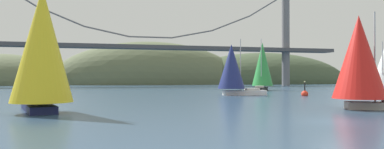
% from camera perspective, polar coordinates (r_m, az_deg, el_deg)
% --- Properties ---
extents(ground_plane, '(360.00, 360.00, 0.00)m').
position_cam_1_polar(ground_plane, '(25.40, 22.00, -7.13)').
color(ground_plane, '#2D4760').
extents(headland_center, '(85.35, 44.00, 37.48)m').
position_cam_1_polar(headland_center, '(156.69, -6.76, -1.56)').
color(headland_center, '#5B6647').
rests_on(headland_center, ground_plane).
extents(headland_left, '(56.81, 44.00, 24.82)m').
position_cam_1_polar(headland_left, '(160.54, -28.53, -1.48)').
color(headland_left, '#5B6647').
rests_on(headland_left, ground_plane).
extents(headland_right, '(85.62, 44.00, 29.55)m').
position_cam_1_polar(headland_right, '(172.51, 11.68, -1.45)').
color(headland_right, '#425138').
rests_on(headland_right, ground_plane).
extents(suspension_bridge, '(134.26, 6.00, 33.50)m').
position_cam_1_polar(suspension_bridge, '(116.91, -6.70, 5.11)').
color(suspension_bridge, slate).
rests_on(suspension_bridge, ground_plane).
extents(sailboat_green_sail, '(7.96, 9.47, 11.71)m').
position_cam_1_polar(sailboat_green_sail, '(82.21, 11.34, 1.45)').
color(sailboat_green_sail, black).
rests_on(sailboat_green_sail, ground_plane).
extents(sailboat_navy_sail, '(8.36, 4.89, 9.36)m').
position_cam_1_polar(sailboat_navy_sail, '(58.51, 6.58, 0.99)').
color(sailboat_navy_sail, white).
rests_on(sailboat_navy_sail, ground_plane).
extents(sailboat_red_spinnaker, '(8.20, 6.29, 9.06)m').
position_cam_1_polar(sailboat_red_spinnaker, '(36.25, 25.59, 2.30)').
color(sailboat_red_spinnaker, '#B7B2A8').
rests_on(sailboat_red_spinnaker, ground_plane).
extents(sailboat_yellow_sail, '(6.09, 9.68, 11.28)m').
position_cam_1_polar(sailboat_yellow_sail, '(31.55, -23.17, 4.03)').
color(sailboat_yellow_sail, '#191E4C').
rests_on(sailboat_yellow_sail, ground_plane).
extents(channel_buoy, '(1.10, 1.10, 2.64)m').
position_cam_1_polar(channel_buoy, '(58.95, 17.83, -2.97)').
color(channel_buoy, red).
rests_on(channel_buoy, ground_plane).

